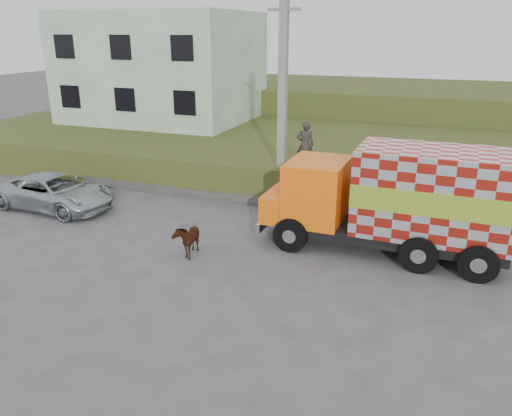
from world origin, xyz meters
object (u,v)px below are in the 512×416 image
at_px(cow, 188,238).
at_px(suv, 54,192).
at_px(pedestrian, 305,145).
at_px(utility_pole, 283,100).
at_px(cargo_truck, 398,200).

xyz_separation_m(cow, suv, (-6.76, 1.92, 0.13)).
height_order(suv, pedestrian, pedestrian).
bearing_deg(cow, pedestrian, 59.86).
xyz_separation_m(utility_pole, suv, (-7.98, -3.58, -3.41)).
bearing_deg(utility_pole, cargo_truck, -33.44).
relative_size(utility_pole, suv, 1.67).
bearing_deg(cargo_truck, suv, -176.47).
bearing_deg(suv, utility_pole, -62.56).
bearing_deg(utility_pole, suv, -155.81).
height_order(utility_pole, pedestrian, utility_pole).
distance_m(cargo_truck, pedestrian, 5.10).
bearing_deg(cow, suv, 154.13).
relative_size(cow, suv, 0.26).
bearing_deg(pedestrian, utility_pole, -3.35).
xyz_separation_m(utility_pole, cow, (-1.22, -5.50, -3.54)).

